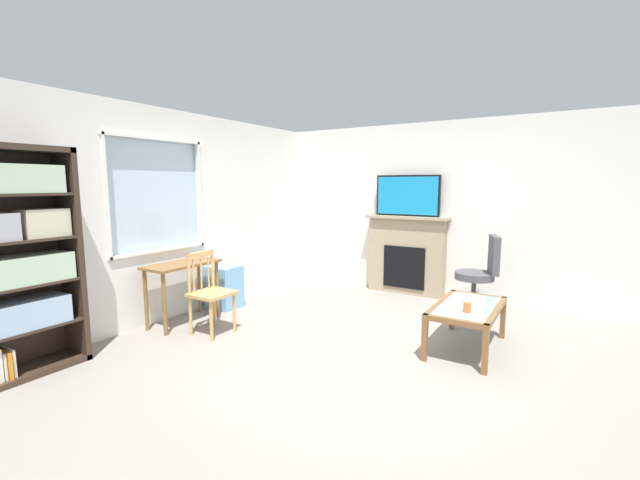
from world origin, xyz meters
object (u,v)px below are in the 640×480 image
at_px(bookshelf, 16,257).
at_px(wooden_chair, 210,292).
at_px(plastic_drawer_unit, 224,287).
at_px(sippy_cup, 467,307).
at_px(tv, 408,196).
at_px(fireplace, 406,255).
at_px(office_chair, 482,270).
at_px(desk_under_window, 182,274).
at_px(coffee_table, 467,311).

bearing_deg(bookshelf, wooden_chair, -21.82).
height_order(plastic_drawer_unit, sippy_cup, plastic_drawer_unit).
bearing_deg(tv, fireplace, -0.00).
height_order(fireplace, office_chair, fireplace).
bearing_deg(wooden_chair, plastic_drawer_unit, 35.85).
distance_m(tv, office_chair, 1.53).
distance_m(wooden_chair, fireplace, 3.02).
distance_m(bookshelf, tv, 4.69).
distance_m(plastic_drawer_unit, sippy_cup, 3.12).
distance_m(desk_under_window, coffee_table, 3.18).
xyz_separation_m(plastic_drawer_unit, sippy_cup, (0.03, -3.12, 0.22)).
bearing_deg(wooden_chair, desk_under_window, 82.51).
relative_size(desk_under_window, office_chair, 0.88).
xyz_separation_m(desk_under_window, plastic_drawer_unit, (0.71, 0.05, -0.31)).
height_order(fireplace, sippy_cup, fireplace).
relative_size(bookshelf, wooden_chair, 2.18).
relative_size(plastic_drawer_unit, fireplace, 0.45).
xyz_separation_m(desk_under_window, fireplace, (2.68, -1.76, -0.00)).
bearing_deg(desk_under_window, plastic_drawer_unit, 4.01).
xyz_separation_m(bookshelf, desk_under_window, (1.62, -0.11, -0.44)).
bearing_deg(coffee_table, plastic_drawer_unit, 94.60).
relative_size(bookshelf, plastic_drawer_unit, 3.51).
xyz_separation_m(coffee_table, sippy_cup, (-0.22, -0.04, 0.11)).
relative_size(plastic_drawer_unit, office_chair, 0.56).
bearing_deg(sippy_cup, bookshelf, 126.60).
bearing_deg(tv, sippy_cup, -145.83).
height_order(wooden_chair, plastic_drawer_unit, wooden_chair).
xyz_separation_m(office_chair, sippy_cup, (-1.52, -0.15, -0.06)).
height_order(desk_under_window, tv, tv).
xyz_separation_m(plastic_drawer_unit, fireplace, (1.97, -1.81, 0.31)).
height_order(desk_under_window, coffee_table, desk_under_window).
xyz_separation_m(fireplace, coffee_table, (-1.72, -1.27, -0.20)).
height_order(desk_under_window, fireplace, fireplace).
bearing_deg(coffee_table, fireplace, 36.32).
height_order(office_chair, coffee_table, office_chair).
relative_size(desk_under_window, plastic_drawer_unit, 1.57).
distance_m(bookshelf, fireplace, 4.71).
bearing_deg(sippy_cup, plastic_drawer_unit, 90.47).
xyz_separation_m(wooden_chair, coffee_table, (1.03, -2.51, -0.08)).
height_order(tv, coffee_table, tv).
bearing_deg(desk_under_window, coffee_table, -72.39).
relative_size(fireplace, office_chair, 1.24).
height_order(bookshelf, coffee_table, bookshelf).
relative_size(wooden_chair, coffee_table, 0.85).
bearing_deg(desk_under_window, fireplace, -33.28).
distance_m(bookshelf, wooden_chair, 1.76).
bearing_deg(tv, plastic_drawer_unit, 137.14).
bearing_deg(tv, desk_under_window, 146.54).
bearing_deg(desk_under_window, bookshelf, 176.21).
distance_m(wooden_chair, sippy_cup, 2.68).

